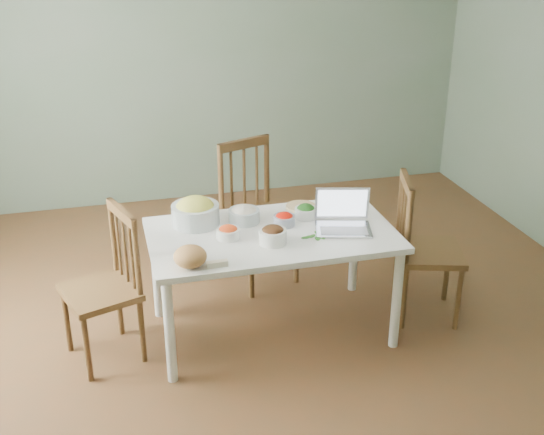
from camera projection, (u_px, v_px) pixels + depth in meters
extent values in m
cube|color=#533921|center=(270.00, 335.00, 4.48)|extent=(5.00, 5.00, 0.00)
cube|color=#576E53|center=(200.00, 55.00, 6.13)|extent=(5.00, 0.00, 2.70)
cube|color=#576E53|center=(519.00, 427.00, 1.72)|extent=(5.00, 0.00, 2.70)
ellipsoid|color=#BC8846|center=(190.00, 256.00, 3.82)|extent=(0.25, 0.25, 0.12)
cube|color=beige|center=(217.00, 264.00, 3.83)|extent=(0.12, 0.04, 0.03)
cylinder|color=tan|center=(301.00, 207.00, 4.59)|extent=(0.24, 0.24, 0.02)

